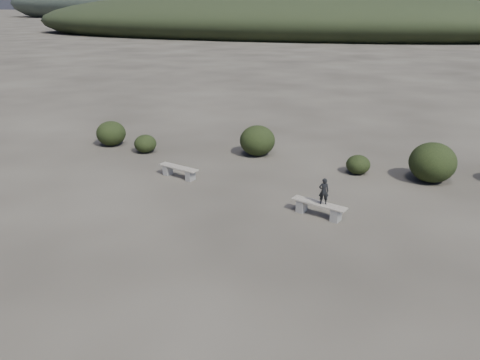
% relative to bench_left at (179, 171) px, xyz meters
% --- Properties ---
extents(ground, '(1200.00, 1200.00, 0.00)m').
position_rel_bench_left_xyz_m(ground, '(3.82, -5.81, -0.25)').
color(ground, '#2F2A24').
rests_on(ground, ground).
extents(bench_left, '(1.68, 0.76, 0.41)m').
position_rel_bench_left_xyz_m(bench_left, '(0.00, 0.00, 0.00)').
color(bench_left, slate).
rests_on(bench_left, ground).
extents(bench_right, '(1.75, 0.84, 0.43)m').
position_rel_bench_left_xyz_m(bench_right, '(5.50, -1.70, 0.01)').
color(bench_right, slate).
rests_on(bench_right, ground).
extents(seated_person, '(0.34, 0.28, 0.82)m').
position_rel_bench_left_xyz_m(seated_person, '(5.63, -1.74, 0.59)').
color(seated_person, black).
rests_on(seated_person, bench_right).
extents(shrub_a, '(0.95, 0.95, 0.78)m').
position_rel_bench_left_xyz_m(shrub_a, '(-2.76, 2.39, 0.14)').
color(shrub_a, black).
rests_on(shrub_a, ground).
extents(shrub_b, '(1.49, 1.49, 1.28)m').
position_rel_bench_left_xyz_m(shrub_b, '(1.93, 3.61, 0.39)').
color(shrub_b, black).
rests_on(shrub_b, ground).
extents(shrub_c, '(0.90, 0.90, 0.72)m').
position_rel_bench_left_xyz_m(shrub_c, '(6.23, 2.60, 0.11)').
color(shrub_c, black).
rests_on(shrub_c, ground).
extents(shrub_d, '(1.65, 1.65, 1.44)m').
position_rel_bench_left_xyz_m(shrub_d, '(8.81, 2.61, 0.47)').
color(shrub_d, black).
rests_on(shrub_d, ground).
extents(shrub_f, '(1.31, 1.31, 1.11)m').
position_rel_bench_left_xyz_m(shrub_f, '(-4.79, 2.87, 0.30)').
color(shrub_f, black).
rests_on(shrub_f, ground).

